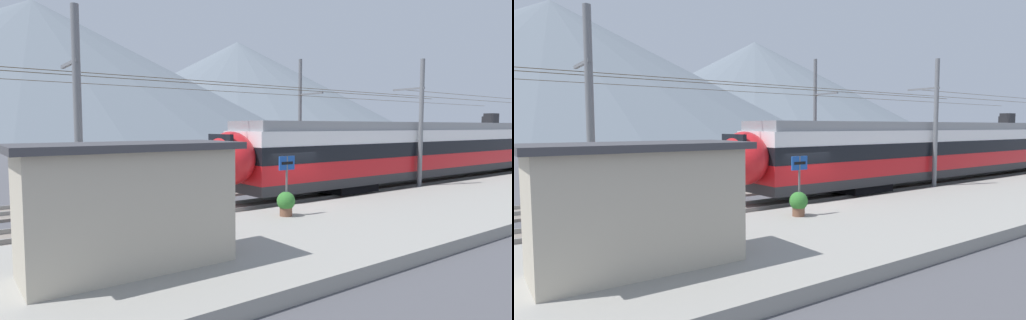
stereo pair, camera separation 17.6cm
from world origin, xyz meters
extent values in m
plane|color=#4C4C51|center=(0.00, 0.00, 0.00)|extent=(400.00, 400.00, 0.00)
cube|color=gray|center=(0.00, -4.31, 0.19)|extent=(120.00, 6.95, 0.39)
cube|color=slate|center=(0.00, 1.10, 0.06)|extent=(120.00, 3.00, 0.12)
cube|color=gray|center=(0.00, 0.39, 0.20)|extent=(120.00, 0.07, 0.16)
cube|color=gray|center=(0.00, 1.82, 0.20)|extent=(120.00, 0.07, 0.16)
cube|color=slate|center=(0.00, 5.86, 0.06)|extent=(120.00, 3.00, 0.12)
cube|color=gray|center=(0.00, 5.15, 0.20)|extent=(120.00, 0.07, 0.16)
cube|color=gray|center=(0.00, 6.58, 0.20)|extent=(120.00, 0.07, 0.16)
cube|color=#2D2D30|center=(15.12, 1.10, 0.92)|extent=(33.71, 2.88, 0.45)
cube|color=red|center=(15.12, 1.10, 1.57)|extent=(33.71, 2.88, 0.85)
cube|color=black|center=(15.12, 1.10, 2.38)|extent=(33.71, 2.92, 0.75)
cube|color=white|center=(15.12, 1.10, 3.08)|extent=(33.71, 2.88, 0.65)
cube|color=gray|center=(15.12, 1.10, 3.62)|extent=(33.41, 2.68, 0.45)
cube|color=black|center=(4.67, 1.10, 0.49)|extent=(2.80, 2.30, 0.42)
ellipsoid|color=red|center=(-2.29, 1.10, 2.27)|extent=(1.80, 2.65, 2.25)
cube|color=black|center=(-2.79, 1.10, 2.70)|extent=(0.16, 1.73, 1.19)
cube|color=black|center=(20.17, 1.10, 4.20)|extent=(0.90, 0.70, 0.70)
cube|color=#2D2D30|center=(25.45, 5.86, 0.92)|extent=(27.64, 2.88, 0.45)
cube|color=orange|center=(25.45, 5.86, 1.57)|extent=(27.64, 2.88, 0.85)
cube|color=black|center=(25.45, 5.86, 2.38)|extent=(27.64, 2.92, 0.75)
cube|color=silver|center=(25.45, 5.86, 3.08)|extent=(27.64, 2.88, 0.65)
cube|color=gray|center=(25.45, 5.86, 3.62)|extent=(27.34, 2.68, 0.45)
cube|color=black|center=(16.88, 5.86, 0.49)|extent=(2.80, 2.30, 0.42)
cube|color=black|center=(34.02, 5.86, 0.49)|extent=(2.80, 2.30, 0.42)
ellipsoid|color=orange|center=(11.08, 5.86, 2.27)|extent=(1.80, 2.65, 2.25)
cube|color=black|center=(10.58, 5.86, 2.70)|extent=(0.16, 1.73, 1.19)
cube|color=black|center=(29.60, 5.86, 4.20)|extent=(0.90, 0.70, 0.70)
cylinder|color=slate|center=(-8.78, -0.56, 3.60)|extent=(0.24, 0.24, 7.20)
cube|color=slate|center=(-8.78, 0.27, 5.56)|extent=(0.10, 1.96, 0.10)
cylinder|color=#473823|center=(-8.78, 1.10, 5.31)|extent=(42.47, 0.02, 0.02)
cylinder|color=slate|center=(8.86, -0.56, 3.61)|extent=(0.24, 0.24, 7.21)
cube|color=slate|center=(8.86, 0.27, 5.67)|extent=(0.10, 1.96, 0.10)
cylinder|color=#473823|center=(8.86, 1.10, 5.42)|extent=(42.47, 0.02, 0.02)
cylinder|color=slate|center=(7.68, 7.87, 4.07)|extent=(0.24, 0.24, 8.14)
cube|color=slate|center=(7.68, 6.87, 5.76)|extent=(0.10, 2.30, 0.10)
cylinder|color=#473823|center=(7.68, 5.86, 5.51)|extent=(42.47, 0.02, 0.02)
cylinder|color=#59595B|center=(-2.10, -2.33, 1.47)|extent=(0.08, 0.08, 2.16)
cube|color=#19479E|center=(-2.10, -2.33, 2.30)|extent=(0.70, 0.06, 0.50)
cube|color=black|center=(-2.10, -2.36, 2.30)|extent=(0.52, 0.01, 0.10)
cylinder|color=#383842|center=(-6.93, -2.15, 0.80)|extent=(0.14, 0.14, 0.82)
cylinder|color=#383842|center=(-6.77, -2.15, 0.80)|extent=(0.14, 0.14, 0.82)
ellipsoid|color=maroon|center=(-6.85, -2.15, 1.52)|extent=(0.36, 0.22, 0.62)
sphere|color=tan|center=(-6.85, -2.15, 1.97)|extent=(0.22, 0.22, 0.22)
cylinder|color=maroon|center=(-7.07, -2.15, 1.47)|extent=(0.09, 0.09, 0.58)
cylinder|color=maroon|center=(-6.63, -2.15, 1.47)|extent=(0.09, 0.09, 0.58)
cube|color=maroon|center=(-5.86, -2.03, 0.54)|extent=(0.32, 0.18, 0.32)
torus|color=maroon|center=(-5.86, -2.03, 0.75)|extent=(0.16, 0.02, 0.16)
cylinder|color=brown|center=(-2.18, -2.38, 0.56)|extent=(0.45, 0.45, 0.35)
sphere|color=#33752D|center=(-2.18, -2.38, 0.93)|extent=(0.67, 0.67, 0.67)
sphere|color=purple|center=(-2.18, -2.38, 1.08)|extent=(0.37, 0.37, 0.37)
cube|color=#B7AD99|center=(-8.72, -4.66, 1.74)|extent=(4.52, 1.84, 2.70)
cube|color=#3D3D42|center=(-8.72, -4.66, 3.16)|extent=(4.92, 2.24, 0.16)
cone|color=slate|center=(16.77, 165.29, 25.10)|extent=(196.66, 196.66, 50.20)
cone|color=slate|center=(141.21, 215.46, 28.33)|extent=(212.57, 212.57, 56.66)
camera|label=1|loc=(-12.09, -14.11, 3.61)|focal=30.20mm
camera|label=2|loc=(-11.94, -14.21, 3.61)|focal=30.20mm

